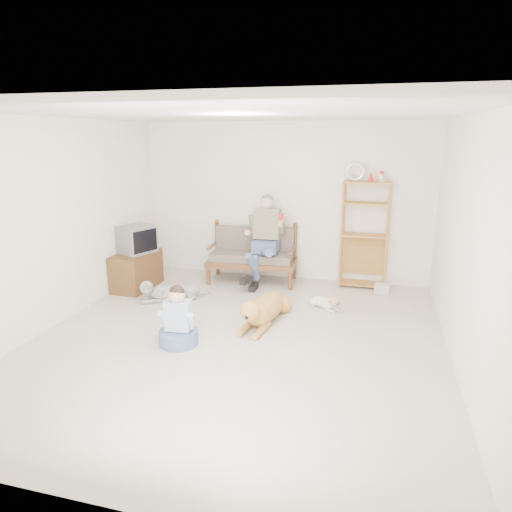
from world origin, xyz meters
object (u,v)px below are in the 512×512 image
(loveseat, at_px, (253,254))
(etagere, at_px, (364,234))
(golden_retriever, at_px, (263,309))
(tv_stand, at_px, (136,270))

(loveseat, distance_m, etagere, 1.90)
(etagere, distance_m, golden_retriever, 2.38)
(loveseat, xyz_separation_m, tv_stand, (-1.77, -0.87, -0.19))
(tv_stand, bearing_deg, etagere, 18.46)
(etagere, relative_size, tv_stand, 2.24)
(loveseat, xyz_separation_m, golden_retriever, (0.62, -1.74, -0.30))
(loveseat, relative_size, golden_retriever, 1.02)
(tv_stand, relative_size, golden_retriever, 0.61)
(etagere, distance_m, tv_stand, 3.81)
(etagere, xyz_separation_m, golden_retriever, (-1.22, -1.91, -0.72))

